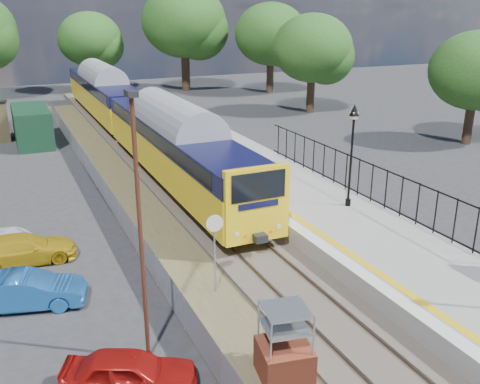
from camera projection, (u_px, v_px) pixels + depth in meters
ground at (318, 315)px, 17.23m from camera, size 120.00×120.00×0.00m
track_bed at (200, 214)px, 25.33m from camera, size 5.90×80.00×0.29m
platform at (304, 204)px, 25.60m from camera, size 5.00×70.00×0.90m
platform_edge at (265, 201)px, 24.64m from camera, size 0.90×70.00×0.01m
victorian_lamp_north at (353, 132)px, 23.04m from camera, size 0.44×0.44×4.60m
palisade_fence at (431, 209)px, 21.10m from camera, size 0.12×26.00×2.00m
wire_fence at (110, 200)px, 25.71m from camera, size 0.06×52.00×1.20m
tree_line at (100, 37)px, 51.72m from camera, size 56.80×43.80×11.88m
train at (131, 112)px, 37.90m from camera, size 2.82×40.83×3.51m
brick_plinth at (285, 345)px, 14.00m from camera, size 1.54×1.54×2.15m
speed_sign at (215, 240)px, 17.89m from camera, size 0.59×0.13×2.93m
carpark_lamp at (139, 218)px, 13.73m from camera, size 0.25×0.50×7.55m
car_red at (129, 373)px, 13.60m from camera, size 3.72×2.69×1.18m
car_blue at (27, 291)px, 17.52m from camera, size 3.87×2.15×1.21m
car_yellow at (23, 249)px, 20.58m from camera, size 3.97×1.73×1.14m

